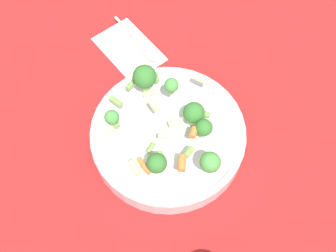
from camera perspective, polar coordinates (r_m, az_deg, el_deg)
ground_plane at (r=0.79m, az=0.00°, el=-2.19°), size 3.00×3.00×0.00m
bowl at (r=0.76m, az=0.00°, el=-1.31°), size 0.30×0.30×0.05m
pasta_salad at (r=0.70m, az=0.12°, el=1.27°), size 0.23×0.21×0.08m
napkin at (r=0.91m, az=-5.69°, el=11.09°), size 0.19×0.18×0.01m
spoon at (r=0.90m, az=-3.61°, el=11.44°), size 0.14×0.11×0.01m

